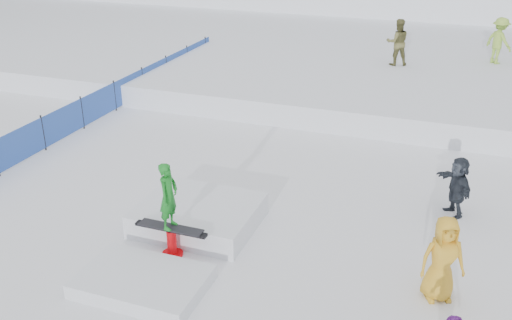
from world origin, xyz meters
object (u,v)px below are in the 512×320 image
(safety_fence, at_px, (115,96))
(walker_olive, at_px, (398,42))
(spectator_dark, at_px, (457,187))
(jib_rail_feature, at_px, (184,229))
(walker_ygreen, at_px, (499,41))
(spectator_yellow, at_px, (443,259))

(safety_fence, relative_size, walker_olive, 8.72)
(walker_olive, relative_size, spectator_dark, 1.25)
(spectator_dark, bearing_deg, jib_rail_feature, -89.59)
(safety_fence, height_order, jib_rail_feature, jib_rail_feature)
(spectator_dark, height_order, jib_rail_feature, jib_rail_feature)
(walker_olive, relative_size, jib_rail_feature, 0.42)
(walker_ygreen, height_order, jib_rail_feature, walker_ygreen)
(walker_olive, xyz_separation_m, spectator_dark, (2.81, -10.35, -0.98))
(spectator_yellow, height_order, jib_rail_feature, jib_rail_feature)
(safety_fence, relative_size, spectator_dark, 10.92)
(spectator_yellow, xyz_separation_m, jib_rail_feature, (-5.31, 0.10, -0.54))
(spectator_dark, bearing_deg, walker_olive, 164.56)
(spectator_yellow, relative_size, jib_rail_feature, 0.39)
(spectator_yellow, bearing_deg, spectator_dark, 64.38)
(safety_fence, height_order, walker_ygreen, walker_ygreen)
(walker_ygreen, distance_m, spectator_yellow, 15.46)
(spectator_dark, xyz_separation_m, jib_rail_feature, (-5.44, -3.27, -0.43))
(walker_olive, bearing_deg, jib_rail_feature, 59.28)
(spectator_dark, bearing_deg, walker_ygreen, 144.73)
(safety_fence, bearing_deg, jib_rail_feature, -48.10)
(walker_ygreen, bearing_deg, spectator_yellow, 129.49)
(safety_fence, bearing_deg, spectator_dark, -17.33)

